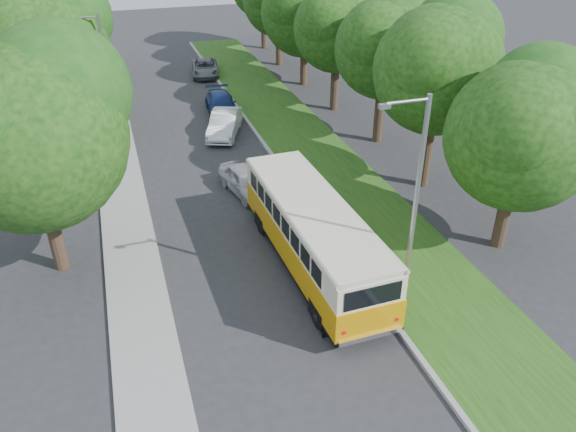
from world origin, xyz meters
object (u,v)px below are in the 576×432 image
object	(u,v)px
car_blue	(221,104)
car_grey	(205,68)
vintage_bus	(313,236)
lamppost_near	(413,203)
car_white	(225,124)
car_silver	(246,181)
lamppost_far	(106,77)

from	to	relation	value
car_blue	car_grey	xyz separation A→B (m)	(0.64, 9.21, -0.05)
vintage_bus	lamppost_near	bearing A→B (deg)	-59.09
vintage_bus	car_blue	size ratio (longest dim) A/B	2.16
lamppost_near	car_white	xyz separation A→B (m)	(-2.44, 18.22, -3.63)
car_silver	car_grey	xyz separation A→B (m)	(1.88, 20.82, -0.05)
lamppost_far	car_grey	world-z (taller)	lamppost_far
car_white	car_blue	bearing A→B (deg)	102.89
car_white	lamppost_far	bearing A→B (deg)	-160.66
car_grey	car_white	bearing A→B (deg)	-86.83
lamppost_far	car_blue	size ratio (longest dim) A/B	1.62
vintage_bus	car_white	distance (m)	14.90
car_blue	car_grey	distance (m)	9.23
car_white	car_grey	world-z (taller)	car_white
lamppost_near	lamppost_far	size ratio (longest dim) A/B	1.07
lamppost_far	car_blue	distance (m)	8.61
lamppost_near	car_grey	world-z (taller)	lamppost_near
car_white	vintage_bus	bearing A→B (deg)	-67.06
lamppost_far	car_silver	world-z (taller)	lamppost_far
car_silver	lamppost_far	bearing A→B (deg)	113.69
lamppost_near	car_grey	size ratio (longest dim) A/B	1.79
car_silver	car_white	world-z (taller)	car_white
lamppost_near	car_blue	xyz separation A→B (m)	(-1.85, 22.03, -3.70)
car_silver	car_blue	world-z (taller)	car_blue
lamppost_far	lamppost_near	bearing A→B (deg)	-64.29
car_white	car_grey	xyz separation A→B (m)	(1.24, 13.02, -0.12)
vintage_bus	car_blue	bearing A→B (deg)	87.26
vintage_bus	car_grey	xyz separation A→B (m)	(0.94, 27.89, -0.87)
car_silver	lamppost_near	bearing A→B (deg)	-85.60
lamppost_near	car_blue	distance (m)	22.41
lamppost_far	vintage_bus	bearing A→B (deg)	-65.97
car_silver	car_white	size ratio (longest dim) A/B	0.87
car_silver	car_grey	bearing A→B (deg)	72.76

